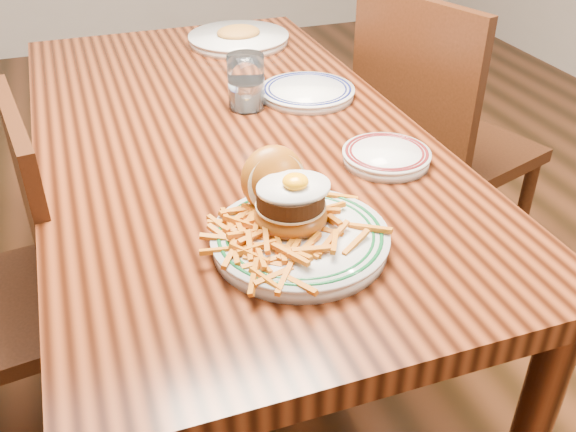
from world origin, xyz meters
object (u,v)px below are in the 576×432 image
object	(u,v)px
main_plate	(295,223)
chair_right	(434,140)
side_plate	(386,155)
table	(228,161)

from	to	relation	value
main_plate	chair_right	bearing A→B (deg)	38.25
main_plate	side_plate	size ratio (longest dim) A/B	1.71
main_plate	side_plate	world-z (taller)	main_plate
chair_right	main_plate	world-z (taller)	chair_right
table	side_plate	distance (m)	0.40
table	main_plate	distance (m)	0.50
table	main_plate	xyz separation A→B (m)	(-0.01, -0.48, 0.13)
table	main_plate	world-z (taller)	main_plate
table	side_plate	xyz separation A→B (m)	(0.27, -0.27, 0.10)
table	side_plate	size ratio (longest dim) A/B	8.72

